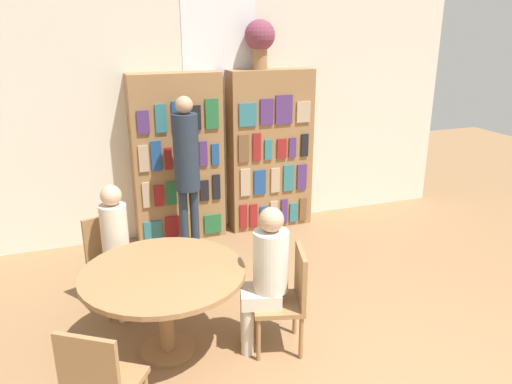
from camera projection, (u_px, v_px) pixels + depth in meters
wall_back at (220, 112)px, 6.19m from camera, size 6.40×0.07×3.00m
bookshelf_left at (178, 159)px, 5.98m from camera, size 1.07×0.34×2.03m
bookshelf_right at (270, 151)px, 6.37m from camera, size 1.07×0.34×2.03m
flower_vase at (260, 39)px, 5.89m from camera, size 0.36×0.36×0.58m
reading_table at (164, 284)px, 3.90m from camera, size 1.28×1.28×0.74m
chair_near_camera at (100, 382)px, 3.05m from camera, size 0.56×0.56×0.87m
chair_left_side at (111, 258)px, 4.66m from camera, size 0.51×0.51×0.87m
chair_far_side at (288, 295)px, 4.02m from camera, size 0.49×0.49×0.87m
seated_reader_left at (118, 244)px, 4.46m from camera, size 0.34×0.39×1.23m
seated_reader_right at (266, 271)px, 3.93m from camera, size 0.41×0.36×1.24m
librarian_standing at (187, 161)px, 5.50m from camera, size 0.28×0.55×1.83m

